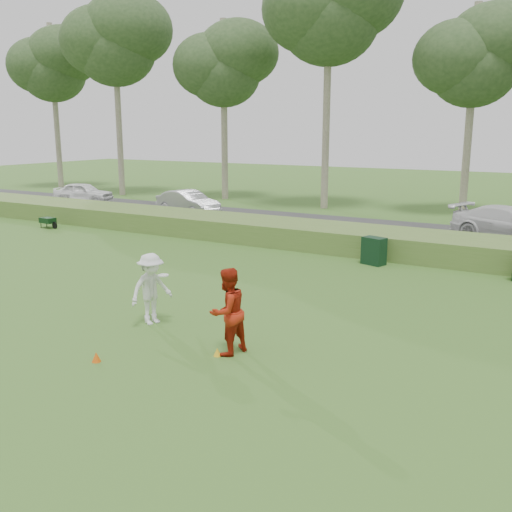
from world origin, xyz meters
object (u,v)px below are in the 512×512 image
Objects in this scene: player_white at (151,289)px; player_red at (228,311)px; car_mid at (188,203)px; car_right at (512,225)px; cone_orange at (96,357)px; car_left at (83,192)px; utility_cabinet at (374,251)px; cone_yellow at (217,352)px.

player_white is 0.94× the size of player_red.
player_red reaches higher than car_mid.
car_right is at bearing -6.63° from player_white.
car_left is at bearing 136.81° from cone_orange.
utility_cabinet is at bearing -165.69° from player_red.
car_left reaches higher than utility_cabinet.
utility_cabinet reaches higher than cone_orange.
car_right is at bearing 77.52° from utility_cabinet.
player_red reaches higher than cone_yellow.
car_left is (-22.31, 7.23, 0.22)m from utility_cabinet.
car_left is at bearing 179.31° from utility_cabinet.
car_right is at bearing 71.54° from cone_orange.
player_white is 25.42m from car_left.
cone_yellow is at bearing -11.19° from player_red.
cone_orange is at bearing -135.01° from car_mid.
player_white is 0.44× the size of car_mid.
player_white is 9.51m from utility_cabinet.
car_right is at bearing -178.71° from player_red.
cone_orange is 27.52m from car_left.
player_white is 9.75× the size of cone_yellow.
cone_yellow is (2.63, -0.97, -0.82)m from player_white.
car_right is (6.14, 18.39, 0.71)m from cone_orange.
car_mid is at bearing 171.69° from utility_cabinet.
player_red reaches higher than car_right.
car_right is at bearing -107.87° from car_left.
cone_orange is 0.06× the size of car_left.
cone_yellow is at bearing -73.76° from utility_cabinet.
car_right is at bearing -74.11° from car_mid.
player_red is 9.81m from utility_cabinet.
car_right reaches higher than cone_orange.
player_white is 0.47× the size of car_left.
car_left is (-22.25, 17.03, -0.25)m from player_red.
utility_cabinet is 23.46m from car_left.
utility_cabinet is (2.25, 11.59, 0.40)m from cone_orange.
player_red is at bearing -88.47° from player_white.
car_mid is 16.89m from car_right.
cone_orange is at bearing -151.15° from player_white.
utility_cabinet is at bearing 79.00° from cone_orange.
player_red is 17.06m from car_right.
player_red is 0.50× the size of car_left.
cone_yellow is 10.05m from utility_cabinet.
utility_cabinet is (0.18, 10.04, 0.41)m from cone_yellow.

